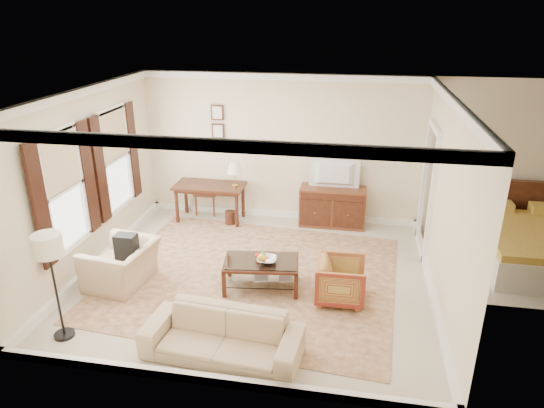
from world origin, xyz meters
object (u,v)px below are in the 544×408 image
(writing_desk, at_px, (210,190))
(tv, at_px, (334,165))
(coffee_table, at_px, (261,267))
(sofa, at_px, (222,330))
(sideboard, at_px, (332,207))
(striped_armchair, at_px, (341,279))
(club_armchair, at_px, (121,258))

(writing_desk, xyz_separation_m, tv, (2.44, 0.15, 0.60))
(coffee_table, distance_m, sofa, 1.64)
(sideboard, xyz_separation_m, striped_armchair, (0.29, -2.68, -0.03))
(sideboard, height_order, striped_armchair, sideboard)
(sideboard, distance_m, sofa, 4.32)
(writing_desk, height_order, coffee_table, writing_desk)
(sideboard, relative_size, tv, 1.38)
(sideboard, distance_m, coffee_table, 2.71)
(writing_desk, distance_m, striped_armchair, 3.72)
(sideboard, distance_m, striped_armchair, 2.70)
(coffee_table, relative_size, sofa, 0.62)
(tv, xyz_separation_m, sofa, (-1.08, -4.16, -0.87))
(writing_desk, distance_m, tv, 2.52)
(sideboard, relative_size, coffee_table, 1.06)
(writing_desk, relative_size, club_armchair, 1.35)
(writing_desk, xyz_separation_m, sofa, (1.36, -4.01, -0.27))
(tv, distance_m, club_armchair, 4.23)
(striped_armchair, bearing_deg, writing_desk, 46.27)
(tv, height_order, sofa, tv)
(striped_armchair, bearing_deg, sofa, 136.54)
(coffee_table, height_order, club_armchair, club_armchair)
(tv, bearing_deg, coffee_table, 70.04)
(coffee_table, relative_size, club_armchair, 1.16)
(tv, bearing_deg, sideboard, -90.00)
(writing_desk, bearing_deg, coffee_table, -57.38)
(coffee_table, height_order, sofa, sofa)
(sofa, bearing_deg, striped_armchair, 52.88)
(sideboard, xyz_separation_m, club_armchair, (-3.07, -2.81, 0.06))
(writing_desk, bearing_deg, sofa, -71.26)
(writing_desk, xyz_separation_m, striped_armchair, (2.73, -2.51, -0.29))
(club_armchair, bearing_deg, sofa, 62.54)
(striped_armchair, bearing_deg, tv, 5.01)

